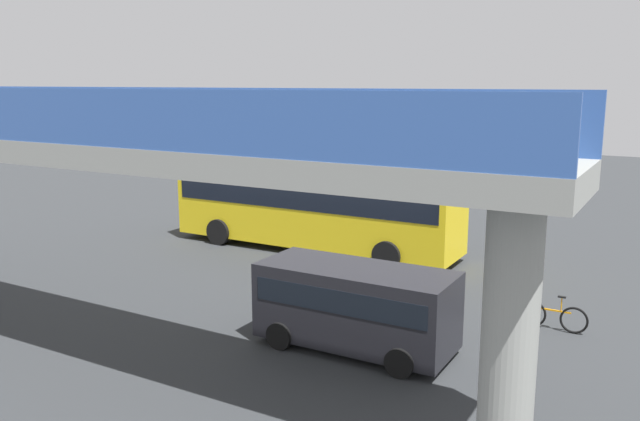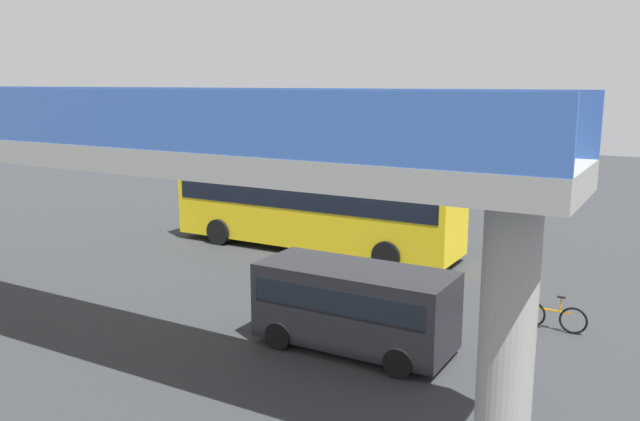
{
  "view_description": "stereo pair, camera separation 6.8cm",
  "coord_description": "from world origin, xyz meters",
  "px_view_note": "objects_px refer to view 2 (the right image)",
  "views": [
    {
      "loc": [
        -13.63,
        22.85,
        6.45
      ],
      "look_at": [
        -1.48,
        1.56,
        1.6
      ],
      "focal_mm": 36.64,
      "sensor_mm": 36.0,
      "label": 1
    },
    {
      "loc": [
        -13.69,
        22.81,
        6.45
      ],
      "look_at": [
        -1.48,
        1.56,
        1.6
      ],
      "focal_mm": 36.64,
      "sensor_mm": 36.0,
      "label": 2
    }
  ],
  "objects_px": {
    "city_bus": "(314,202)",
    "bicycle_orange": "(552,317)",
    "parked_van": "(355,302)",
    "pedestrian": "(379,205)"
  },
  "relations": [
    {
      "from": "city_bus",
      "to": "bicycle_orange",
      "type": "bearing_deg",
      "value": 156.66
    },
    {
      "from": "city_bus",
      "to": "parked_van",
      "type": "distance_m",
      "value": 9.79
    },
    {
      "from": "pedestrian",
      "to": "parked_van",
      "type": "bearing_deg",
      "value": 112.37
    },
    {
      "from": "city_bus",
      "to": "bicycle_orange",
      "type": "relative_size",
      "value": 6.52
    },
    {
      "from": "parked_van",
      "to": "pedestrian",
      "type": "relative_size",
      "value": 2.68
    },
    {
      "from": "city_bus",
      "to": "bicycle_orange",
      "type": "distance_m",
      "value": 10.75
    },
    {
      "from": "pedestrian",
      "to": "city_bus",
      "type": "bearing_deg",
      "value": 86.47
    },
    {
      "from": "bicycle_orange",
      "to": "pedestrian",
      "type": "xyz_separation_m",
      "value": [
        9.44,
        -9.59,
        0.51
      ]
    },
    {
      "from": "bicycle_orange",
      "to": "city_bus",
      "type": "bearing_deg",
      "value": -23.34
    },
    {
      "from": "parked_van",
      "to": "city_bus",
      "type": "bearing_deg",
      "value": -53.7
    }
  ]
}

